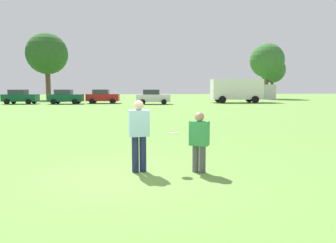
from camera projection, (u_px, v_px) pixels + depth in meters
name	position (u px, v px, depth m)	size (l,w,h in m)	color
ground_plane	(127.00, 176.00, 7.88)	(176.09, 176.09, 0.00)	#608C3D
player_thrower	(139.00, 132.00, 8.15)	(0.54, 0.35, 1.83)	#1E234C
player_defender	(199.00, 139.00, 8.13)	(0.54, 0.46, 1.54)	#4C4C51
frisbee	(173.00, 133.00, 8.18)	(0.27, 0.27, 0.06)	white
parked_car_center	(20.00, 97.00, 40.80)	(4.30, 2.41, 1.82)	#0C4C2D
parked_car_mid_right	(65.00, 97.00, 40.80)	(4.30, 2.41, 1.82)	#0C4C2D
parked_car_near_right	(103.00, 96.00, 42.28)	(4.30, 2.41, 1.82)	maroon
parked_car_far_right	(153.00, 97.00, 40.27)	(4.30, 2.41, 1.82)	silver
box_truck	(241.00, 90.00, 44.07)	(8.63, 3.34, 3.18)	white
tree_east_birch	(47.00, 54.00, 53.72)	(6.80, 6.80, 11.06)	brown
tree_east_oak	(267.00, 61.00, 57.92)	(6.11, 6.11, 9.93)	brown
tree_far_east_pine	(272.00, 70.00, 58.73)	(4.64, 4.64, 7.54)	brown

